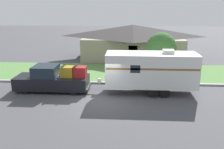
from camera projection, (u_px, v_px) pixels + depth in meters
name	position (u px, v px, depth m)	size (l,w,h in m)	color
ground_plane	(102.00, 100.00, 17.85)	(120.00, 120.00, 0.00)	#47474C
curb_strip	(107.00, 83.00, 21.43)	(80.00, 0.30, 0.14)	#999993
lawn_strip	(110.00, 72.00, 24.94)	(80.00, 7.00, 0.03)	#568442
house_across_street	(132.00, 41.00, 31.17)	(12.91, 7.70, 4.11)	gray
pickup_truck	(53.00, 79.00, 19.46)	(5.76, 2.10, 2.09)	black
travel_trailer	(151.00, 70.00, 18.75)	(7.96, 2.27, 3.36)	black
mailbox	(171.00, 71.00, 21.47)	(0.48, 0.20, 1.36)	brown
tree_in_yard	(161.00, 48.00, 22.26)	(2.70, 2.70, 4.18)	brown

